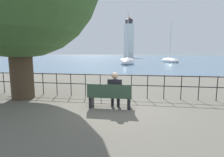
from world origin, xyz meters
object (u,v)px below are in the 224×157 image
object	(u,v)px
sailboat_1	(128,62)
sailboat_2	(169,61)
park_bench	(110,97)
harbor_lighthouse	(129,39)
seated_person_left	(115,88)
sailboat_0	(127,60)

from	to	relation	value
sailboat_1	sailboat_2	size ratio (longest dim) A/B	1.07
sailboat_1	sailboat_2	distance (m)	12.60
park_bench	harbor_lighthouse	world-z (taller)	harbor_lighthouse
park_bench	harbor_lighthouse	size ratio (longest dim) A/B	0.08
park_bench	seated_person_left	xyz separation A→B (m)	(0.18, 0.07, 0.29)
sailboat_1	park_bench	bearing A→B (deg)	-85.69
sailboat_0	sailboat_2	distance (m)	13.64
seated_person_left	harbor_lighthouse	size ratio (longest dim) A/B	0.07
sailboat_2	park_bench	bearing A→B (deg)	-118.62
sailboat_0	harbor_lighthouse	xyz separation A→B (m)	(-1.95, 37.11, 8.88)
seated_person_left	harbor_lighthouse	xyz separation A→B (m)	(-4.58, 82.00, 8.44)
park_bench	seated_person_left	distance (m)	0.35
sailboat_0	seated_person_left	bearing A→B (deg)	-66.27
park_bench	sailboat_2	size ratio (longest dim) A/B	0.17
park_bench	sailboat_2	bearing A→B (deg)	77.61
seated_person_left	harbor_lighthouse	distance (m)	82.56
sailboat_0	harbor_lighthouse	world-z (taller)	harbor_lighthouse
sailboat_1	sailboat_2	bearing A→B (deg)	45.40
seated_person_left	harbor_lighthouse	world-z (taller)	harbor_lighthouse
seated_person_left	sailboat_1	bearing A→B (deg)	92.88
sailboat_0	park_bench	bearing A→B (deg)	-66.51
park_bench	seated_person_left	bearing A→B (deg)	20.79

